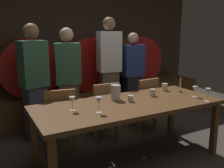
# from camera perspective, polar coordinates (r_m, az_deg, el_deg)

# --- Properties ---
(ground_plane) EXTENTS (7.43, 7.43, 0.00)m
(ground_plane) POSITION_cam_1_polar(r_m,az_deg,el_deg) (3.26, 10.69, -17.94)
(ground_plane) COLOR #3F3A33
(back_wall) EXTENTS (5.72, 0.24, 2.92)m
(back_wall) POSITION_cam_1_polar(r_m,az_deg,el_deg) (5.35, -8.69, 10.33)
(back_wall) COLOR #473A2D
(back_wall) RESTS_ON ground
(barrel_shelf) EXTENTS (5.15, 0.90, 0.51)m
(barrel_shelf) POSITION_cam_1_polar(r_m,az_deg,el_deg) (5.03, -6.10, -3.63)
(barrel_shelf) COLOR brown
(barrel_shelf) RESTS_ON ground
(wine_barrel_left) EXTENTS (0.99, 0.77, 0.99)m
(wine_barrel_left) POSITION_cam_1_polar(r_m,az_deg,el_deg) (4.58, -18.93, 3.75)
(wine_barrel_left) COLOR brown
(wine_barrel_left) RESTS_ON barrel_shelf
(wine_barrel_center) EXTENTS (0.99, 0.77, 0.99)m
(wine_barrel_center) POSITION_cam_1_polar(r_m,az_deg,el_deg) (4.87, -6.49, 4.81)
(wine_barrel_center) COLOR #513319
(wine_barrel_center) RESTS_ON barrel_shelf
(wine_barrel_right) EXTENTS (0.99, 0.77, 0.99)m
(wine_barrel_right) POSITION_cam_1_polar(r_m,az_deg,el_deg) (5.38, 4.59, 5.56)
(wine_barrel_right) COLOR brown
(wine_barrel_right) RESTS_ON barrel_shelf
(dining_table) EXTENTS (2.30, 0.95, 0.76)m
(dining_table) POSITION_cam_1_polar(r_m,az_deg,el_deg) (3.07, 3.87, -5.54)
(dining_table) COLOR brown
(dining_table) RESTS_ON ground
(chair_left) EXTENTS (0.45, 0.45, 0.88)m
(chair_left) POSITION_cam_1_polar(r_m,az_deg,el_deg) (3.45, -11.94, -7.31)
(chair_left) COLOR olive
(chair_left) RESTS_ON ground
(chair_center) EXTENTS (0.42, 0.42, 0.88)m
(chair_center) POSITION_cam_1_polar(r_m,az_deg,el_deg) (3.73, -1.93, -5.53)
(chair_center) COLOR olive
(chair_center) RESTS_ON ground
(chair_right) EXTENTS (0.44, 0.44, 0.88)m
(chair_right) POSITION_cam_1_polar(r_m,az_deg,el_deg) (4.08, 7.31, -4.05)
(chair_right) COLOR olive
(chair_right) RESTS_ON ground
(guest_far_left) EXTENTS (0.43, 0.34, 1.72)m
(guest_far_left) POSITION_cam_1_polar(r_m,az_deg,el_deg) (3.80, -17.36, 0.48)
(guest_far_left) COLOR #33384C
(guest_far_left) RESTS_ON ground
(guest_center_left) EXTENTS (0.42, 0.32, 1.67)m
(guest_center_left) POSITION_cam_1_polar(r_m,az_deg,el_deg) (3.92, -9.99, 0.71)
(guest_center_left) COLOR brown
(guest_center_left) RESTS_ON ground
(guest_center_right) EXTENTS (0.40, 0.28, 1.84)m
(guest_center_right) POSITION_cam_1_polar(r_m,az_deg,el_deg) (4.28, -0.67, 3.15)
(guest_center_right) COLOR brown
(guest_center_right) RESTS_ON ground
(guest_far_right) EXTENTS (0.39, 0.26, 1.59)m
(guest_far_right) POSITION_cam_1_polar(r_m,az_deg,el_deg) (4.52, 4.72, 1.76)
(guest_far_right) COLOR black
(guest_far_right) RESTS_ON ground
(candle_center) EXTENTS (0.05, 0.05, 0.22)m
(candle_center) POSITION_cam_1_polar(r_m,az_deg,el_deg) (3.69, 15.37, -0.82)
(candle_center) COLOR olive
(candle_center) RESTS_ON dining_table
(pitcher) EXTENTS (0.13, 0.13, 0.19)m
(pitcher) POSITION_cam_1_polar(r_m,az_deg,el_deg) (3.16, 0.84, -1.93)
(pitcher) COLOR silver
(pitcher) RESTS_ON dining_table
(wine_glass_far_left) EXTENTS (0.07, 0.07, 0.16)m
(wine_glass_far_left) POSITION_cam_1_polar(r_m,az_deg,el_deg) (2.76, -9.10, -3.75)
(wine_glass_far_left) COLOR silver
(wine_glass_far_left) RESTS_ON dining_table
(wine_glass_center_left) EXTENTS (0.07, 0.07, 0.18)m
(wine_glass_center_left) POSITION_cam_1_polar(r_m,az_deg,el_deg) (2.66, -3.08, -3.97)
(wine_glass_center_left) COLOR white
(wine_glass_center_left) RESTS_ON dining_table
(wine_glass_center_right) EXTENTS (0.07, 0.07, 0.17)m
(wine_glass_center_right) POSITION_cam_1_polar(r_m,az_deg,el_deg) (3.29, 21.11, -1.72)
(wine_glass_center_right) COLOR white
(wine_glass_center_right) RESTS_ON dining_table
(wine_glass_far_right) EXTENTS (0.07, 0.07, 0.14)m
(wine_glass_far_right) POSITION_cam_1_polar(r_m,az_deg,el_deg) (3.47, 18.47, -1.17)
(wine_glass_far_right) COLOR silver
(wine_glass_far_right) RESTS_ON dining_table
(cup_left) EXTENTS (0.07, 0.07, 0.08)m
(cup_left) POSITION_cam_1_polar(r_m,az_deg,el_deg) (3.10, 4.28, -3.34)
(cup_left) COLOR silver
(cup_left) RESTS_ON dining_table
(cup_center) EXTENTS (0.08, 0.08, 0.09)m
(cup_center) POSITION_cam_1_polar(r_m,az_deg,el_deg) (3.39, 9.28, -1.94)
(cup_center) COLOR beige
(cup_center) RESTS_ON dining_table
(cup_right) EXTENTS (0.08, 0.08, 0.10)m
(cup_right) POSITION_cam_1_polar(r_m,az_deg,el_deg) (3.73, 11.98, -0.67)
(cup_right) COLOR beige
(cup_right) RESTS_ON dining_table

